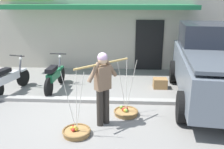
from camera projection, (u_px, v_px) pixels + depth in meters
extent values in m
plane|color=gray|center=(85.00, 113.00, 6.22)|extent=(90.00, 90.00, 0.00)
cube|color=gray|center=(89.00, 100.00, 6.87)|extent=(20.00, 0.24, 0.10)
cylinder|color=#2D2823|center=(106.00, 106.00, 5.60)|extent=(0.15, 0.15, 0.86)
cylinder|color=#2D2823|center=(100.00, 108.00, 5.49)|extent=(0.15, 0.15, 0.86)
cube|color=#84664C|center=(103.00, 78.00, 5.33)|extent=(0.38, 0.38, 0.54)
sphere|color=#E0B78E|center=(102.00, 60.00, 5.21)|extent=(0.21, 0.21, 0.21)
sphere|color=#D1A8CC|center=(102.00, 58.00, 5.20)|extent=(0.22, 0.22, 0.22)
cylinder|color=#84664C|center=(111.00, 68.00, 5.43)|extent=(0.31, 0.30, 0.43)
cylinder|color=#84664C|center=(94.00, 72.00, 5.14)|extent=(0.31, 0.30, 0.43)
cylinder|color=tan|center=(103.00, 64.00, 5.24)|extent=(1.09, 1.03, 0.04)
cylinder|color=#9E7542|center=(126.00, 113.00, 6.11)|extent=(0.57, 0.57, 0.09)
torus|color=brown|center=(126.00, 111.00, 6.09)|extent=(0.61, 0.61, 0.05)
sphere|color=red|center=(126.00, 108.00, 6.14)|extent=(0.10, 0.10, 0.10)
sphere|color=#77B846|center=(121.00, 107.00, 6.22)|extent=(0.08, 0.08, 0.08)
sphere|color=#70AD42|center=(126.00, 111.00, 6.04)|extent=(0.08, 0.08, 0.08)
sphere|color=red|center=(123.00, 109.00, 6.10)|extent=(0.08, 0.08, 0.08)
sphere|color=gold|center=(125.00, 110.00, 6.05)|extent=(0.09, 0.09, 0.09)
cylinder|color=silver|center=(126.00, 84.00, 6.02)|extent=(0.01, 0.27, 1.36)
cylinder|color=silver|center=(122.00, 87.00, 5.83)|extent=(0.24, 0.14, 1.36)
cylinder|color=silver|center=(131.00, 87.00, 5.82)|extent=(0.24, 0.14, 1.36)
cylinder|color=#9E7542|center=(77.00, 133.00, 5.21)|extent=(0.57, 0.57, 0.09)
torus|color=brown|center=(76.00, 131.00, 5.19)|extent=(0.61, 0.61, 0.05)
sphere|color=gold|center=(76.00, 129.00, 5.18)|extent=(0.10, 0.10, 0.10)
sphere|color=#AD1F1B|center=(73.00, 127.00, 5.26)|extent=(0.08, 0.08, 0.08)
sphere|color=gold|center=(72.00, 128.00, 5.23)|extent=(0.08, 0.08, 0.08)
sphere|color=red|center=(73.00, 130.00, 5.16)|extent=(0.08, 0.08, 0.08)
sphere|color=yellow|center=(75.00, 127.00, 5.17)|extent=(0.08, 0.08, 0.08)
cylinder|color=silver|center=(76.00, 99.00, 5.12)|extent=(0.01, 0.27, 1.36)
cylinder|color=silver|center=(69.00, 103.00, 4.94)|extent=(0.24, 0.14, 1.36)
cylinder|color=silver|center=(80.00, 103.00, 4.92)|extent=(0.24, 0.14, 1.36)
cylinder|color=black|center=(23.00, 77.00, 8.07)|extent=(0.22, 0.58, 0.58)
cube|color=silver|center=(22.00, 70.00, 7.99)|extent=(0.20, 0.31, 0.06)
cube|color=silver|center=(7.00, 78.00, 7.34)|extent=(0.41, 0.92, 0.24)
cube|color=black|center=(2.00, 72.00, 7.11)|extent=(0.35, 0.60, 0.12)
cylinder|color=slate|center=(20.00, 67.00, 7.86)|extent=(0.13, 0.30, 0.76)
cylinder|color=black|center=(17.00, 56.00, 7.67)|extent=(0.53, 0.17, 0.04)
sphere|color=silver|center=(21.00, 59.00, 7.86)|extent=(0.11, 0.11, 0.11)
cylinder|color=black|center=(61.00, 75.00, 8.34)|extent=(0.11, 0.58, 0.58)
cylinder|color=black|center=(49.00, 87.00, 7.17)|extent=(0.11, 0.58, 0.58)
cube|color=#19663D|center=(61.00, 68.00, 8.27)|extent=(0.15, 0.29, 0.06)
cube|color=#19663D|center=(54.00, 75.00, 7.60)|extent=(0.24, 0.91, 0.24)
cube|color=black|center=(51.00, 69.00, 7.35)|extent=(0.25, 0.57, 0.12)
cylinder|color=slate|center=(60.00, 65.00, 8.13)|extent=(0.07, 0.30, 0.76)
cylinder|color=black|center=(58.00, 54.00, 7.94)|extent=(0.54, 0.06, 0.04)
sphere|color=silver|center=(60.00, 57.00, 8.14)|extent=(0.11, 0.11, 0.11)
cube|color=slate|center=(214.00, 72.00, 6.73)|extent=(2.43, 4.89, 0.96)
cube|color=#282D38|center=(212.00, 36.00, 7.24)|extent=(1.95, 2.07, 0.76)
cylinder|color=black|center=(174.00, 72.00, 8.39)|extent=(0.35, 0.78, 0.76)
cylinder|color=black|center=(183.00, 107.00, 5.65)|extent=(0.35, 0.78, 0.76)
cube|color=silver|center=(199.00, 63.00, 9.06)|extent=(0.44, 0.07, 0.12)
cube|color=beige|center=(105.00, 13.00, 11.92)|extent=(13.00, 5.00, 4.20)
cube|color=#237F47|center=(99.00, 7.00, 8.94)|extent=(7.15, 1.00, 0.16)
cube|color=black|center=(149.00, 45.00, 9.74)|extent=(1.10, 0.06, 2.00)
cube|color=olive|center=(160.00, 83.00, 7.91)|extent=(0.44, 0.36, 0.32)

